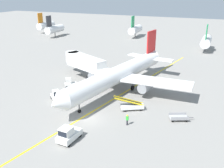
# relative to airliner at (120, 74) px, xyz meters

# --- Properties ---
(ground_plane) EXTENTS (300.00, 300.00, 0.00)m
(ground_plane) POSITION_rel_airliner_xyz_m (0.10, -13.11, -3.42)
(ground_plane) COLOR gray
(taxi_line_yellow) EXTENTS (16.49, 78.41, 0.01)m
(taxi_line_yellow) POSITION_rel_airliner_xyz_m (-0.11, -8.11, -3.41)
(taxi_line_yellow) COLOR yellow
(taxi_line_yellow) RESTS_ON ground
(airliner) EXTENTS (28.02, 35.12, 10.10)m
(airliner) POSITION_rel_airliner_xyz_m (0.00, 0.00, 0.00)
(airliner) COLOR white
(airliner) RESTS_ON ground
(jet_bridge) EXTENTS (12.57, 8.18, 4.85)m
(jet_bridge) POSITION_rel_airliner_xyz_m (-11.22, 5.28, 0.12)
(jet_bridge) COLOR silver
(jet_bridge) RESTS_ON ground
(pushback_tug) EXTENTS (2.16, 3.73, 2.20)m
(pushback_tug) POSITION_rel_airliner_xyz_m (0.35, -19.59, -2.42)
(pushback_tug) COLOR silver
(pushback_tug) RESTS_ON ground
(baggage_tug_near_wing) EXTENTS (2.72, 2.38, 2.10)m
(baggage_tug_near_wing) POSITION_rel_airliner_xyz_m (-9.78, -2.73, -2.49)
(baggage_tug_near_wing) COLOR silver
(baggage_tug_near_wing) RESTS_ON ground
(baggage_tug_by_cargo_door) EXTENTS (2.67, 2.54, 2.10)m
(baggage_tug_by_cargo_door) POSITION_rel_airliner_xyz_m (-8.80, -9.19, -2.49)
(baggage_tug_by_cargo_door) COLOR silver
(baggage_tug_by_cargo_door) RESTS_ON ground
(belt_loader_forward_hold) EXTENTS (4.95, 3.61, 2.59)m
(belt_loader_forward_hold) POSITION_rel_airliner_xyz_m (5.08, -7.41, -2.64)
(belt_loader_forward_hold) COLOR silver
(belt_loader_forward_hold) RESTS_ON ground
(baggage_cart_loaded) EXTENTS (3.75, 2.58, 0.94)m
(baggage_cart_loaded) POSITION_rel_airliner_xyz_m (13.02, -8.05, -2.95)
(baggage_cart_loaded) COLOR #A5A5A8
(baggage_cart_loaded) RESTS_ON ground
(ground_crew_marshaller) EXTENTS (0.36, 0.24, 1.70)m
(ground_crew_marshaller) POSITION_rel_airliner_xyz_m (6.16, -12.54, -2.51)
(ground_crew_marshaller) COLOR #26262D
(ground_crew_marshaller) RESTS_ON ground
(safety_cone_nose_left) EXTENTS (0.36, 0.36, 0.44)m
(safety_cone_nose_left) POSITION_rel_airliner_xyz_m (-5.65, 2.19, -3.20)
(safety_cone_nose_left) COLOR orange
(safety_cone_nose_left) RESTS_ON ground
(safety_cone_nose_right) EXTENTS (0.36, 0.36, 0.44)m
(safety_cone_nose_right) POSITION_rel_airliner_xyz_m (-8.68, -5.55, -3.20)
(safety_cone_nose_right) COLOR orange
(safety_cone_nose_right) RESTS_ON ground
(distant_aircraft_far_left) EXTENTS (3.00, 10.10, 8.80)m
(distant_aircraft_far_left) POSITION_rel_airliner_xyz_m (-56.51, 52.59, -0.20)
(distant_aircraft_far_left) COLOR silver
(distant_aircraft_far_left) RESTS_ON ground
(distant_aircraft_mid_left) EXTENTS (3.00, 10.10, 8.80)m
(distant_aircraft_mid_left) POSITION_rel_airliner_xyz_m (-46.25, 44.63, -0.20)
(distant_aircraft_mid_left) COLOR silver
(distant_aircraft_mid_left) RESTS_ON ground
(distant_aircraft_mid_right) EXTENTS (3.00, 10.10, 8.80)m
(distant_aircraft_mid_right) POSITION_rel_airliner_xyz_m (-15.19, 56.48, -0.20)
(distant_aircraft_mid_right) COLOR silver
(distant_aircraft_mid_right) RESTS_ON ground
(distant_aircraft_far_right) EXTENTS (3.00, 10.10, 8.80)m
(distant_aircraft_far_right) POSITION_rel_airliner_xyz_m (13.22, 42.20, -0.20)
(distant_aircraft_far_right) COLOR silver
(distant_aircraft_far_right) RESTS_ON ground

